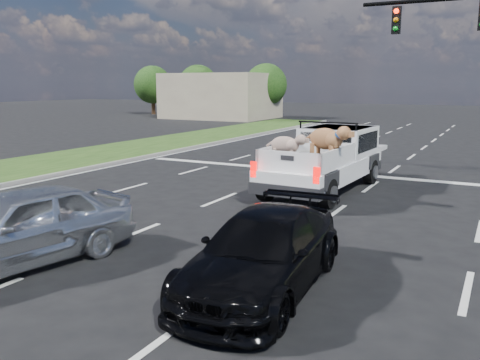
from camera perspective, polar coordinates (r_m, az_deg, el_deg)
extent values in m
plane|color=black|center=(10.88, -4.84, -7.36)|extent=(160.00, 160.00, 0.00)
cube|color=silver|center=(18.58, -8.57, 0.17)|extent=(0.12, 60.00, 0.01)
cube|color=silver|center=(16.78, 1.13, -0.85)|extent=(0.12, 60.00, 0.01)
cube|color=silver|center=(15.56, 12.73, -2.03)|extent=(0.12, 60.00, 0.01)
cube|color=silver|center=(20.85, -16.47, 0.99)|extent=(0.15, 60.00, 0.01)
cube|color=silver|center=(19.81, 10.88, 0.75)|extent=(17.00, 0.45, 0.01)
cube|color=#1E3D12|center=(22.79, -21.37, 1.61)|extent=(5.00, 60.00, 0.10)
cube|color=gray|center=(21.01, -16.97, 1.22)|extent=(0.15, 60.00, 0.14)
cube|color=black|center=(19.70, 17.16, 16.77)|extent=(0.30, 0.18, 0.95)
sphere|color=#FF1F07|center=(19.63, 17.15, 17.67)|extent=(0.18, 0.18, 0.18)
cube|color=#B4A98A|center=(51.52, -2.12, 9.42)|extent=(10.00, 8.00, 4.40)
cylinder|color=#332114|center=(58.77, -9.71, 8.34)|extent=(0.44, 0.44, 2.16)
sphere|color=#15360E|center=(58.72, -9.78, 10.50)|extent=(4.20, 4.20, 4.20)
cylinder|color=#332114|center=(55.34, -4.71, 8.32)|extent=(0.44, 0.44, 2.16)
sphere|color=#15360E|center=(55.29, -4.74, 10.62)|extent=(4.20, 4.20, 4.20)
cylinder|color=#332114|center=(51.50, 2.91, 8.16)|extent=(0.44, 0.44, 2.16)
sphere|color=#15360E|center=(51.45, 2.94, 10.63)|extent=(4.20, 4.20, 4.20)
cylinder|color=black|center=(14.89, 2.94, -0.73)|extent=(0.35, 0.85, 0.83)
cylinder|color=black|center=(14.13, 9.81, -1.50)|extent=(0.35, 0.85, 0.83)
cylinder|color=black|center=(18.52, 8.76, 1.42)|extent=(0.35, 0.85, 0.83)
cylinder|color=black|center=(17.92, 14.43, 0.89)|extent=(0.35, 0.85, 0.83)
cube|color=white|center=(16.32, 9.32, 1.25)|extent=(2.36, 5.91, 0.57)
cube|color=white|center=(17.49, 11.03, 4.32)|extent=(2.14, 2.62, 0.94)
cube|color=black|center=(16.32, 9.56, 4.04)|extent=(1.70, 0.11, 0.68)
cylinder|color=black|center=(16.40, 9.82, 6.38)|extent=(1.97, 0.15, 0.05)
cube|color=black|center=(15.09, 7.57, 1.50)|extent=(2.08, 2.89, 0.07)
cube|color=white|center=(15.43, 4.41, 2.96)|extent=(0.22, 2.80, 0.57)
cube|color=white|center=(14.72, 10.94, 2.42)|extent=(0.22, 2.80, 0.57)
cube|color=white|center=(13.82, 5.40, 2.04)|extent=(1.95, 0.18, 0.57)
cube|color=#EA0605|center=(14.08, 1.55, 1.20)|extent=(0.18, 0.07, 0.44)
cube|color=#EA0605|center=(13.29, 8.60, 0.51)|extent=(0.18, 0.07, 0.44)
cube|color=black|center=(13.82, 5.08, -1.19)|extent=(2.12, 0.43, 0.33)
imported|color=silver|center=(10.36, -23.60, -4.82)|extent=(2.67, 4.69, 1.51)
imported|color=black|center=(8.45, 2.62, -8.11)|extent=(2.09, 4.54, 1.29)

